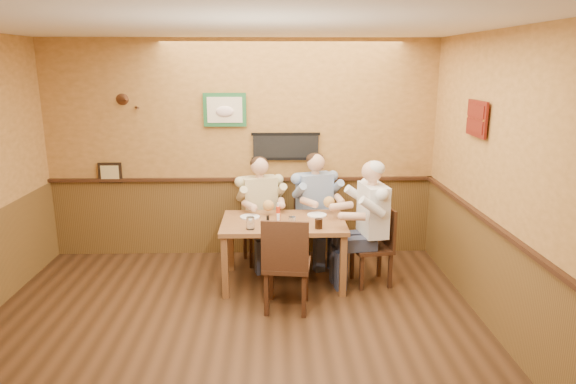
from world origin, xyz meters
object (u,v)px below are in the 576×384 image
at_px(salt_shaker, 278,217).
at_px(pepper_shaker, 268,219).
at_px(chair_back_left, 260,230).
at_px(diner_tan_shirt, 260,216).
at_px(chair_back_right, 314,227).
at_px(water_glass_mid, 292,222).
at_px(water_glass_left, 250,223).
at_px(diner_white_elder, 372,230).
at_px(chair_near_side, 287,262).
at_px(dining_table, 284,228).
at_px(cola_tumbler, 319,224).
at_px(chair_right_end, 371,246).
at_px(diner_blue_polo, 314,213).
at_px(hot_sauce_bottle, 278,213).

distance_m(salt_shaker, pepper_shaker, 0.12).
bearing_deg(chair_back_left, diner_tan_shirt, 163.97).
distance_m(chair_back_right, water_glass_mid, 1.07).
bearing_deg(water_glass_left, water_glass_mid, 6.45).
bearing_deg(pepper_shaker, diner_white_elder, 0.02).
xyz_separation_m(chair_near_side, water_glass_left, (-0.39, 0.36, 0.31)).
xyz_separation_m(dining_table, chair_near_side, (0.02, -0.65, -0.15)).
xyz_separation_m(chair_near_side, pepper_shaker, (-0.20, 0.60, 0.28)).
bearing_deg(salt_shaker, water_glass_left, -137.25).
bearing_deg(dining_table, cola_tumbler, -37.37).
bearing_deg(water_glass_left, chair_right_end, 9.82).
bearing_deg(diner_tan_shirt, chair_back_left, -16.03).
bearing_deg(diner_blue_polo, water_glass_mid, -127.95).
xyz_separation_m(chair_back_right, diner_tan_shirt, (-0.70, -0.07, 0.18)).
bearing_deg(dining_table, diner_white_elder, -3.22).
bearing_deg(diner_blue_polo, chair_back_right, 0.00).
distance_m(chair_right_end, hot_sauce_bottle, 1.14).
bearing_deg(diner_white_elder, water_glass_mid, -87.89).
relative_size(dining_table, pepper_shaker, 17.29).
bearing_deg(chair_right_end, diner_white_elder, 0.00).
bearing_deg(diner_blue_polo, water_glass_left, -146.99).
height_order(diner_tan_shirt, water_glass_mid, diner_tan_shirt).
distance_m(dining_table, pepper_shaker, 0.23).
distance_m(chair_back_right, water_glass_left, 1.32).
xyz_separation_m(water_glass_mid, cola_tumbler, (0.29, -0.04, -0.01)).
relative_size(water_glass_mid, salt_shaker, 1.30).
bearing_deg(salt_shaker, chair_back_right, 57.00).
height_order(dining_table, chair_back_right, chair_back_right).
bearing_deg(water_glass_mid, salt_shaker, 123.41).
bearing_deg(dining_table, chair_near_side, -88.01).
bearing_deg(chair_back_right, dining_table, -139.39).
relative_size(dining_table, diner_tan_shirt, 1.13).
xyz_separation_m(chair_right_end, diner_tan_shirt, (-1.30, 0.70, 0.16)).
distance_m(cola_tumbler, salt_shaker, 0.51).
distance_m(chair_back_left, cola_tumbler, 1.20).
bearing_deg(water_glass_mid, water_glass_left, -173.55).
relative_size(diner_blue_polo, pepper_shaker, 15.60).
bearing_deg(cola_tumbler, diner_tan_shirt, 125.62).
bearing_deg(chair_near_side, diner_white_elder, -141.50).
xyz_separation_m(water_glass_mid, salt_shaker, (-0.15, 0.23, -0.01)).
bearing_deg(chair_back_left, dining_table, -81.79).
height_order(water_glass_mid, salt_shaker, water_glass_mid).
xyz_separation_m(diner_white_elder, water_glass_left, (-1.37, -0.24, 0.17)).
xyz_separation_m(water_glass_left, cola_tumbler, (0.74, 0.01, -0.01)).
height_order(hot_sauce_bottle, salt_shaker, hot_sauce_bottle).
distance_m(water_glass_left, salt_shaker, 0.41).
xyz_separation_m(chair_back_left, chair_right_end, (1.30, -0.70, 0.02)).
height_order(chair_back_left, chair_back_right, chair_back_right).
height_order(water_glass_mid, hot_sauce_bottle, hot_sauce_bottle).
relative_size(chair_back_left, chair_near_side, 0.85).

